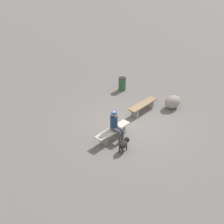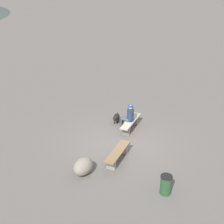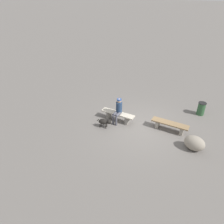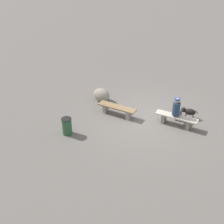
{
  "view_description": "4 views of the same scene",
  "coord_description": "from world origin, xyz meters",
  "px_view_note": "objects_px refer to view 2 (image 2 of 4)",
  "views": [
    {
      "loc": [
        9.86,
        5.7,
        7.56
      ],
      "look_at": [
        0.27,
        -0.95,
        0.5
      ],
      "focal_mm": 47.18,
      "sensor_mm": 36.0,
      "label": 1
    },
    {
      "loc": [
        -11.38,
        -2.86,
        7.39
      ],
      "look_at": [
        1.21,
        0.76,
        0.9
      ],
      "focal_mm": 49.0,
      "sensor_mm": 36.0,
      "label": 2
    },
    {
      "loc": [
        -1.61,
        8.7,
        6.26
      ],
      "look_at": [
        1.55,
        0.31,
        0.75
      ],
      "focal_mm": 33.43,
      "sensor_mm": 36.0,
      "label": 3
    },
    {
      "loc": [
        2.42,
        -10.82,
        6.84
      ],
      "look_at": [
        -1.34,
        -0.78,
        0.48
      ],
      "focal_mm": 45.47,
      "sensor_mm": 36.0,
      "label": 4
    }
  ],
  "objects_px": {
    "trash_bin": "(166,185)",
    "dog": "(116,117)",
    "seated_person": "(129,115)",
    "boulder": "(83,166)",
    "bench_right": "(131,123)",
    "bench_left": "(117,154)"
  },
  "relations": [
    {
      "from": "bench_right",
      "to": "boulder",
      "type": "bearing_deg",
      "value": 174.26
    },
    {
      "from": "bench_right",
      "to": "boulder",
      "type": "height_order",
      "value": "boulder"
    },
    {
      "from": "trash_bin",
      "to": "dog",
      "type": "bearing_deg",
      "value": 33.78
    },
    {
      "from": "bench_left",
      "to": "boulder",
      "type": "xyz_separation_m",
      "value": [
        -1.19,
        1.04,
        0.01
      ]
    },
    {
      "from": "dog",
      "to": "trash_bin",
      "type": "relative_size",
      "value": 1.04
    },
    {
      "from": "bench_left",
      "to": "seated_person",
      "type": "xyz_separation_m",
      "value": [
        2.65,
        0.17,
        0.46
      ]
    },
    {
      "from": "boulder",
      "to": "bench_left",
      "type": "bearing_deg",
      "value": -41.11
    },
    {
      "from": "bench_right",
      "to": "trash_bin",
      "type": "distance_m",
      "value": 4.68
    },
    {
      "from": "seated_person",
      "to": "dog",
      "type": "relative_size",
      "value": 1.74
    },
    {
      "from": "boulder",
      "to": "trash_bin",
      "type": "bearing_deg",
      "value": -94.31
    },
    {
      "from": "dog",
      "to": "boulder",
      "type": "height_order",
      "value": "boulder"
    },
    {
      "from": "bench_right",
      "to": "seated_person",
      "type": "height_order",
      "value": "seated_person"
    },
    {
      "from": "bench_left",
      "to": "bench_right",
      "type": "height_order",
      "value": "bench_right"
    },
    {
      "from": "seated_person",
      "to": "boulder",
      "type": "relative_size",
      "value": 1.48
    },
    {
      "from": "seated_person",
      "to": "trash_bin",
      "type": "xyz_separation_m",
      "value": [
        -4.09,
        -2.31,
        -0.4
      ]
    },
    {
      "from": "seated_person",
      "to": "dog",
      "type": "height_order",
      "value": "seated_person"
    },
    {
      "from": "bench_right",
      "to": "seated_person",
      "type": "bearing_deg",
      "value": 121.41
    },
    {
      "from": "bench_left",
      "to": "trash_bin",
      "type": "relative_size",
      "value": 2.5
    },
    {
      "from": "bench_left",
      "to": "dog",
      "type": "xyz_separation_m",
      "value": [
        3.12,
        0.9,
        0.02
      ]
    },
    {
      "from": "seated_person",
      "to": "trash_bin",
      "type": "relative_size",
      "value": 1.81
    },
    {
      "from": "bench_left",
      "to": "boulder",
      "type": "height_order",
      "value": "boulder"
    },
    {
      "from": "bench_left",
      "to": "boulder",
      "type": "bearing_deg",
      "value": 147.19
    }
  ]
}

